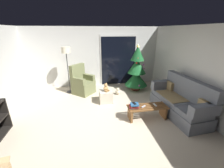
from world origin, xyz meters
TOP-DOWN VIEW (x-y plane):
  - ground_plane at (0.00, 0.00)m, footprint 7.00×7.00m
  - wall_back at (0.00, 3.06)m, footprint 5.72×0.12m
  - wall_right at (2.86, 0.00)m, footprint 0.12×6.00m
  - patio_door_frame at (1.08, 2.99)m, footprint 1.60×0.02m
  - patio_door_glass at (1.08, 2.97)m, footprint 1.50×0.02m
  - couch at (2.32, 0.11)m, footprint 0.92×1.99m
  - coffee_table at (1.29, 0.05)m, footprint 1.10×0.40m
  - remote_silver at (1.17, 0.04)m, footprint 0.15×0.13m
  - remote_white at (1.51, 0.07)m, footprint 0.06×0.16m
  - book_stack at (0.88, 0.02)m, footprint 0.28×0.24m
  - cell_phone at (0.89, 0.01)m, footprint 0.10×0.16m
  - christmas_tree at (1.64, 2.11)m, footprint 0.91×0.93m
  - armchair at (-0.52, 2.15)m, footprint 0.97×0.97m
  - floor_lamp at (-1.03, 2.31)m, footprint 0.32×0.32m
  - ottoman at (0.28, 1.24)m, footprint 0.44×0.44m
  - teddy_bear_honey at (0.29, 1.23)m, footprint 0.21×0.22m
  - teddy_bear_cream_by_tree at (0.81, 1.77)m, footprint 0.20×0.19m

SIDE VIEW (x-z plane):
  - ground_plane at x=0.00m, z-range 0.00..0.00m
  - teddy_bear_cream_by_tree at x=0.81m, z-range -0.02..0.26m
  - ottoman at x=0.28m, z-range 0.00..0.41m
  - coffee_table at x=1.29m, z-range 0.06..0.44m
  - remote_silver at x=1.17m, z-range 0.38..0.40m
  - remote_white at x=1.51m, z-range 0.38..0.40m
  - couch at x=2.32m, z-range -0.14..0.94m
  - armchair at x=-0.52m, z-range -0.16..0.97m
  - book_stack at x=0.88m, z-range 0.38..0.52m
  - cell_phone at x=0.89m, z-range 0.52..0.53m
  - teddy_bear_honey at x=0.29m, z-range 0.38..0.67m
  - christmas_tree at x=1.64m, z-range -0.10..1.77m
  - patio_door_glass at x=1.08m, z-range 0.00..2.10m
  - patio_door_frame at x=1.08m, z-range 0.00..2.20m
  - wall_back at x=0.00m, z-range 0.00..2.50m
  - wall_right at x=2.86m, z-range 0.00..2.50m
  - floor_lamp at x=-1.03m, z-range 0.61..2.40m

